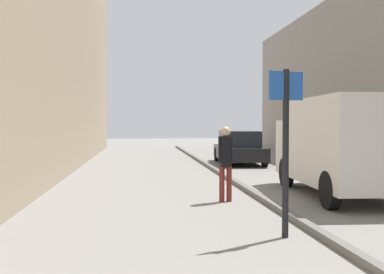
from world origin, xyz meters
The scene contains 6 objects.
ground_plane centered at (0.00, 12.00, 0.00)m, with size 80.00×80.00×0.00m, color gray.
kerb_strip centered at (1.58, 12.00, 0.06)m, with size 0.16×40.00×0.12m, color #615F5B.
pedestrian_main_foreground centered at (0.73, 8.61, 0.98)m, with size 0.34×0.22×1.71m.
delivery_van centered at (3.66, 9.01, 1.27)m, with size 2.22×4.93×2.37m.
parked_car centered at (3.17, 17.90, 0.71)m, with size 2.04×4.30×1.45m.
street_sign_post centered at (1.04, 5.39, 1.55)m, with size 0.59×0.18×2.60m.
Camera 1 is at (-1.20, -1.20, 1.77)m, focal length 41.42 mm.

